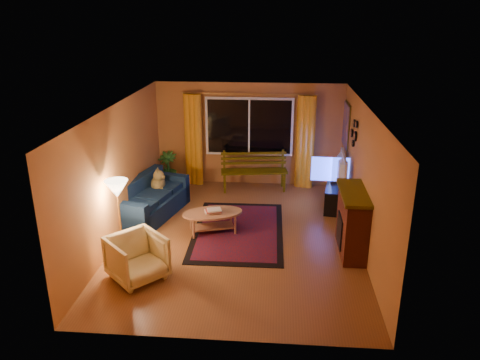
# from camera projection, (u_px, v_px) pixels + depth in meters

# --- Properties ---
(floor) EXTENTS (4.50, 6.00, 0.02)m
(floor) POSITION_uv_depth(u_px,v_px,m) (239.00, 237.00, 8.97)
(floor) COLOR brown
(floor) RESTS_ON ground
(ceiling) EXTENTS (4.50, 6.00, 0.02)m
(ceiling) POSITION_uv_depth(u_px,v_px,m) (239.00, 107.00, 8.11)
(ceiling) COLOR white
(ceiling) RESTS_ON ground
(wall_back) EXTENTS (4.50, 0.02, 2.50)m
(wall_back) POSITION_uv_depth(u_px,v_px,m) (249.00, 134.00, 11.36)
(wall_back) COLOR #BA7639
(wall_back) RESTS_ON ground
(wall_left) EXTENTS (0.02, 6.00, 2.50)m
(wall_left) POSITION_uv_depth(u_px,v_px,m) (118.00, 172.00, 8.71)
(wall_left) COLOR #BA7639
(wall_left) RESTS_ON ground
(wall_right) EXTENTS (0.02, 6.00, 2.50)m
(wall_right) POSITION_uv_depth(u_px,v_px,m) (364.00, 179.00, 8.36)
(wall_right) COLOR #BA7639
(wall_right) RESTS_ON ground
(window) EXTENTS (2.00, 0.02, 1.30)m
(window) POSITION_uv_depth(u_px,v_px,m) (249.00, 127.00, 11.23)
(window) COLOR black
(window) RESTS_ON wall_back
(curtain_rod) EXTENTS (3.20, 0.03, 0.03)m
(curtain_rod) POSITION_uv_depth(u_px,v_px,m) (249.00, 94.00, 10.91)
(curtain_rod) COLOR #BF8C3F
(curtain_rod) RESTS_ON wall_back
(curtain_left) EXTENTS (0.36, 0.36, 2.24)m
(curtain_left) POSITION_uv_depth(u_px,v_px,m) (194.00, 140.00, 11.39)
(curtain_left) COLOR orange
(curtain_left) RESTS_ON ground
(curtain_right) EXTENTS (0.36, 0.36, 2.24)m
(curtain_right) POSITION_uv_depth(u_px,v_px,m) (305.00, 142.00, 11.17)
(curtain_right) COLOR orange
(curtain_right) RESTS_ON ground
(bench) EXTENTS (1.62, 0.67, 0.47)m
(bench) POSITION_uv_depth(u_px,v_px,m) (254.00, 181.00, 11.24)
(bench) COLOR #413604
(bench) RESTS_ON ground
(potted_plant) EXTENTS (0.54, 0.54, 0.83)m
(potted_plant) POSITION_uv_depth(u_px,v_px,m) (168.00, 168.00, 11.54)
(potted_plant) COLOR #235B1E
(potted_plant) RESTS_ON ground
(sofa) EXTENTS (1.32, 2.13, 0.80)m
(sofa) POSITION_uv_depth(u_px,v_px,m) (151.00, 198.00, 9.74)
(sofa) COLOR #0C1D37
(sofa) RESTS_ON ground
(dog) EXTENTS (0.49, 0.57, 0.52)m
(dog) POSITION_uv_depth(u_px,v_px,m) (158.00, 179.00, 10.07)
(dog) COLOR olive
(dog) RESTS_ON sofa
(armchair) EXTENTS (1.08, 1.09, 0.82)m
(armchair) POSITION_uv_depth(u_px,v_px,m) (137.00, 256.00, 7.44)
(armchair) COLOR beige
(armchair) RESTS_ON ground
(floor_lamp) EXTENTS (0.30, 0.30, 1.38)m
(floor_lamp) POSITION_uv_depth(u_px,v_px,m) (120.00, 219.00, 8.09)
(floor_lamp) COLOR #BF8C3F
(floor_lamp) RESTS_ON ground
(rug) EXTENTS (1.78, 2.77, 0.02)m
(rug) POSITION_uv_depth(u_px,v_px,m) (238.00, 231.00, 9.20)
(rug) COLOR maroon
(rug) RESTS_ON ground
(coffee_table) EXTENTS (1.46, 1.46, 0.42)m
(coffee_table) POSITION_uv_depth(u_px,v_px,m) (213.00, 222.00, 9.09)
(coffee_table) COLOR #A97552
(coffee_table) RESTS_ON ground
(tv_console) EXTENTS (0.60, 1.30, 0.52)m
(tv_console) POSITION_uv_depth(u_px,v_px,m) (336.00, 195.00, 10.29)
(tv_console) COLOR black
(tv_console) RESTS_ON ground
(television) EXTENTS (0.20, 1.17, 0.67)m
(television) POSITION_uv_depth(u_px,v_px,m) (338.00, 169.00, 10.08)
(television) COLOR black
(television) RESTS_ON tv_console
(fireplace) EXTENTS (0.40, 1.20, 1.10)m
(fireplace) POSITION_uv_depth(u_px,v_px,m) (352.00, 223.00, 8.24)
(fireplace) COLOR maroon
(fireplace) RESTS_ON ground
(mirror_cluster) EXTENTS (0.06, 0.60, 0.56)m
(mirror_cluster) POSITION_uv_depth(u_px,v_px,m) (354.00, 131.00, 9.40)
(mirror_cluster) COLOR black
(mirror_cluster) RESTS_ON wall_right
(painting) EXTENTS (0.04, 0.76, 0.96)m
(painting) POSITION_uv_depth(u_px,v_px,m) (346.00, 125.00, 10.52)
(painting) COLOR orange
(painting) RESTS_ON wall_right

